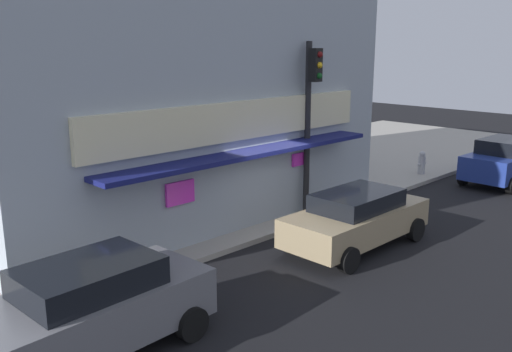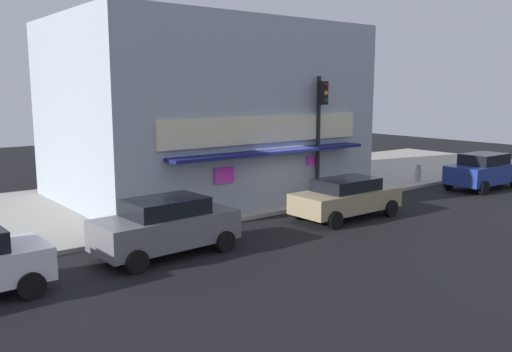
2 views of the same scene
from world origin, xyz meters
The scene contains 12 objects.
ground_plane centered at (0.00, 0.00, 0.00)m, with size 64.48×64.48×0.00m, color black.
sidewalk centered at (0.00, 5.22, 0.07)m, with size 42.99×10.44×0.15m, color #A39E93.
corner_building centered at (-0.70, 5.13, 3.86)m, with size 12.59×9.47×7.44m.
traffic_light centered at (1.92, 0.55, 3.45)m, with size 0.32×0.58×5.15m.
fire_hydrant centered at (9.14, 0.73, 0.59)m, with size 0.52×0.28×0.92m.
trash_can centered at (-3.59, 1.35, 0.59)m, with size 0.48×0.48×0.90m, color #2D2D2D.
pedestrian centered at (5.18, 2.06, 1.13)m, with size 0.60×0.54×1.77m.
potted_plant_by_doorway centered at (1.74, 2.12, 0.75)m, with size 0.71×0.71×1.03m.
potted_plant_by_window centered at (-1.13, 2.82, 0.66)m, with size 0.65×0.65×0.92m.
parked_car_blue centered at (10.56, -1.93, 0.88)m, with size 4.08×2.05×1.71m.
parked_car_grey centered at (-6.64, -1.83, 0.87)m, with size 4.24×2.19×1.68m.
parked_car_tan centered at (0.84, -1.98, 0.79)m, with size 4.37×1.99×1.51m.
Camera 1 is at (-10.64, -9.86, 5.24)m, focal length 38.59 mm.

